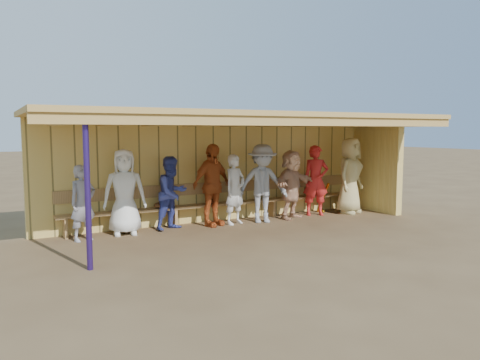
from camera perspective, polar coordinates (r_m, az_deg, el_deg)
name	(u,v)px	position (r m, az deg, el deg)	size (l,w,h in m)	color
ground	(248,229)	(10.22, 0.95, -6.05)	(90.00, 90.00, 0.00)	brown
player_a	(83,203)	(9.56, -18.61, -2.68)	(0.54, 0.36, 1.48)	gray
player_b	(124,192)	(9.89, -13.91, -1.40)	(0.87, 0.56, 1.78)	white
player_c	(172,193)	(10.22, -8.27, -1.58)	(0.77, 0.60, 1.59)	#38439B
player_d	(212,185)	(10.48, -3.44, -0.62)	(1.09, 0.45, 1.85)	#B24B1C
player_e	(262,184)	(10.90, 2.73, -0.43)	(1.18, 0.68, 1.83)	gray
player_f	(291,184)	(11.42, 6.29, -0.54)	(1.56, 0.50, 1.68)	tan
player_g	(316,180)	(11.97, 9.23, -0.05)	(0.65, 0.42, 1.77)	red
player_h	(350,176)	(12.40, 13.24, 0.51)	(0.96, 0.62, 1.96)	tan
player_extra	(235,189)	(10.68, -0.62, -1.16)	(0.58, 0.38, 1.60)	silver
dugout_structure	(248,150)	(10.79, 0.96, 3.68)	(8.80, 3.20, 2.50)	#DEBC5F
bench	(225,199)	(11.10, -1.90, -2.32)	(7.60, 0.34, 0.93)	#A97E48
dugout_equipment	(202,203)	(10.71, -4.69, -2.84)	(6.26, 0.62, 0.80)	orange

